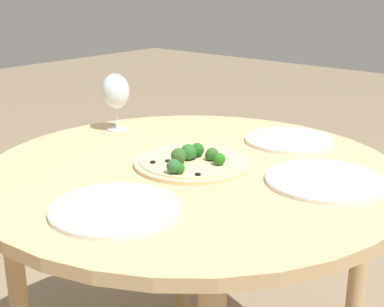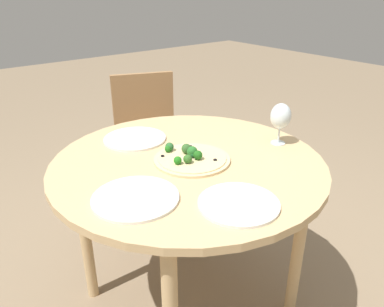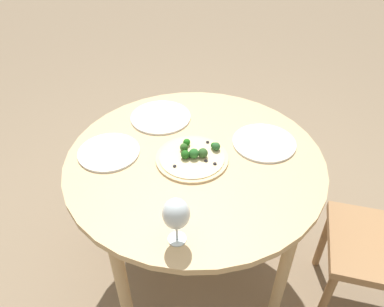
% 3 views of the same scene
% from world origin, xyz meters
% --- Properties ---
extents(ground_plane, '(12.00, 12.00, 0.00)m').
position_xyz_m(ground_plane, '(0.00, 0.00, 0.00)').
color(ground_plane, '#847056').
extents(dining_table, '(1.06, 1.06, 0.75)m').
position_xyz_m(dining_table, '(0.00, 0.00, 0.66)').
color(dining_table, tan).
rests_on(dining_table, ground_plane).
extents(chair, '(0.52, 0.52, 0.87)m').
position_xyz_m(chair, '(0.32, 0.81, 0.47)').
color(chair, '#997047').
rests_on(chair, ground_plane).
extents(pizza, '(0.30, 0.30, 0.06)m').
position_xyz_m(pizza, '(0.01, -0.01, 0.76)').
color(pizza, '#DBBC89').
rests_on(pizza, dining_table).
extents(wine_glass, '(0.09, 0.09, 0.18)m').
position_xyz_m(wine_glass, '(0.40, -0.11, 0.87)').
color(wine_glass, silver).
rests_on(wine_glass, dining_table).
extents(plate_near, '(0.28, 0.28, 0.01)m').
position_xyz_m(plate_near, '(-0.31, -0.12, 0.75)').
color(plate_near, silver).
rests_on(plate_near, dining_table).
extents(plate_far, '(0.27, 0.27, 0.01)m').
position_xyz_m(plate_far, '(-0.06, 0.31, 0.75)').
color(plate_far, silver).
rests_on(plate_far, dining_table).
extents(plate_side, '(0.25, 0.25, 0.01)m').
position_xyz_m(plate_side, '(-0.07, -0.35, 0.75)').
color(plate_side, silver).
rests_on(plate_side, dining_table).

